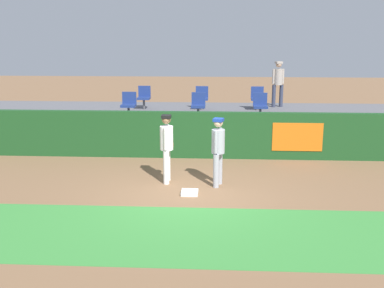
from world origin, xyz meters
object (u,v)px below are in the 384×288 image
(first_base, at_px, (190,193))
(player_fielder_home, at_px, (167,144))
(seat_back_center, at_px, (202,97))
(seat_front_center, at_px, (198,104))
(seat_back_right, at_px, (257,97))
(seat_back_left, at_px, (144,96))
(seat_front_right, at_px, (260,104))
(seat_front_left, at_px, (129,103))
(player_runner_visitor, at_px, (218,147))
(spectator_hooded, at_px, (278,81))

(first_base, bearing_deg, player_fielder_home, 124.61)
(player_fielder_home, height_order, seat_back_center, seat_back_center)
(seat_front_center, xyz_separation_m, seat_back_right, (2.08, 1.80, 0.00))
(player_fielder_home, bearing_deg, seat_back_left, -165.36)
(seat_front_center, bearing_deg, seat_front_right, 0.00)
(seat_back_center, bearing_deg, player_fielder_home, -96.79)
(seat_front_left, bearing_deg, seat_front_center, -0.00)
(seat_back_left, bearing_deg, first_base, -72.46)
(player_runner_visitor, distance_m, seat_front_left, 5.14)
(seat_back_left, bearing_deg, seat_front_center, -40.69)
(first_base, xyz_separation_m, seat_back_right, (2.08, 6.65, 1.42))
(player_runner_visitor, relative_size, seat_front_center, 2.06)
(seat_back_left, bearing_deg, seat_front_right, -23.51)
(seat_front_right, bearing_deg, seat_front_center, -180.00)
(seat_front_center, distance_m, seat_front_right, 2.04)
(seat_front_center, height_order, seat_back_right, same)
(player_fielder_home, height_order, seat_back_right, seat_back_right)
(first_base, bearing_deg, seat_back_center, 89.63)
(seat_back_center, xyz_separation_m, spectator_hooded, (2.85, 0.73, 0.52))
(player_runner_visitor, distance_m, seat_front_center, 4.23)
(player_fielder_home, bearing_deg, seat_front_right, 146.00)
(player_fielder_home, bearing_deg, first_base, 34.91)
(player_fielder_home, bearing_deg, seat_front_center, 171.16)
(first_base, height_order, seat_front_left, seat_front_left)
(seat_back_left, bearing_deg, spectator_hooded, 8.27)
(player_fielder_home, relative_size, seat_back_right, 2.10)
(player_runner_visitor, relative_size, seat_front_left, 2.06)
(seat_front_center, bearing_deg, player_runner_visitor, -80.77)
(spectator_hooded, bearing_deg, player_runner_visitor, 53.53)
(player_fielder_home, distance_m, seat_back_center, 5.78)
(seat_back_left, distance_m, seat_back_right, 4.18)
(seat_front_left, bearing_deg, seat_back_center, 37.11)
(player_runner_visitor, height_order, seat_back_center, seat_back_center)
(seat_front_right, xyz_separation_m, seat_back_center, (-1.99, 1.80, -0.00))
(player_fielder_home, xyz_separation_m, spectator_hooded, (3.53, 6.45, 0.96))
(spectator_hooded, bearing_deg, seat_front_left, 7.76)
(first_base, height_order, seat_back_left, seat_back_left)
(seat_front_center, relative_size, seat_back_center, 1.00)
(seat_front_center, relative_size, seat_back_right, 1.00)
(player_runner_visitor, bearing_deg, seat_back_center, -157.88)
(player_runner_visitor, bearing_deg, seat_front_left, -127.98)
(seat_back_left, xyz_separation_m, seat_front_right, (4.14, -1.80, 0.00))
(seat_back_left, distance_m, seat_front_center, 2.76)
(player_fielder_home, height_order, player_runner_visitor, player_fielder_home)
(seat_front_right, height_order, seat_front_left, same)
(seat_front_right, bearing_deg, first_base, -112.79)
(first_base, distance_m, seat_back_left, 7.11)
(player_fielder_home, xyz_separation_m, seat_front_right, (2.67, 3.92, 0.44))
(first_base, xyz_separation_m, seat_back_center, (0.04, 6.65, 1.42))
(first_base, relative_size, seat_front_left, 0.48)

